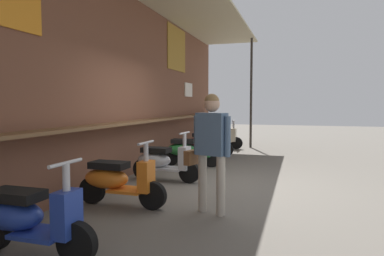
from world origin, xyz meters
The scene contains 9 objects.
ground_plane centered at (0.00, 0.00, 0.00)m, with size 38.58×38.58×0.00m, color #605B54.
market_stall_facade centered at (0.00, 1.91, 2.14)m, with size 13.78×2.14×3.94m.
scooter_blue centered at (-3.46, 1.08, 0.39)m, with size 0.46×1.40×0.97m.
scooter_orange centered at (-1.70, 1.08, 0.39)m, with size 0.46×1.40×0.97m.
scooter_silver centered at (0.06, 1.08, 0.39)m, with size 0.49×1.40×0.97m.
scooter_green centered at (1.74, 1.08, 0.39)m, with size 0.48×1.40×0.97m.
scooter_maroon centered at (3.50, 1.08, 0.39)m, with size 0.46×1.40×0.97m.
scooter_cream centered at (5.20, 1.08, 0.39)m, with size 0.46×1.40×0.97m.
shopper_with_handbag centered at (-1.62, -0.32, 0.99)m, with size 0.36×0.66×1.64m.
Camera 1 is at (-6.15, -1.45, 1.49)m, focal length 32.40 mm.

